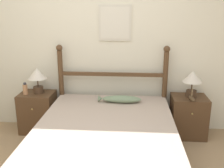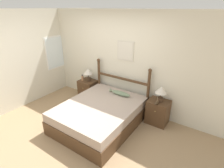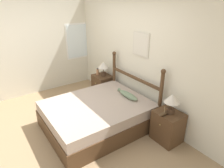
% 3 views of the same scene
% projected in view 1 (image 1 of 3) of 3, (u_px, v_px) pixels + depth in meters
% --- Properties ---
extents(wall_back, '(6.40, 0.08, 2.55)m').
position_uv_depth(wall_back, '(96.00, 44.00, 3.81)').
color(wall_back, beige).
rests_on(wall_back, ground_plane).
extents(bed, '(1.59, 1.99, 0.54)m').
position_uv_depth(bed, '(106.00, 144.00, 3.03)').
color(bed, '#4C331E').
rests_on(bed, ground_plane).
extents(headboard, '(1.61, 0.09, 1.28)m').
position_uv_depth(headboard, '(112.00, 84.00, 3.82)').
color(headboard, '#4C331E').
rests_on(headboard, ground_plane).
extents(nightstand_left, '(0.49, 0.43, 0.59)m').
position_uv_depth(nightstand_left, '(38.00, 112.00, 3.90)').
color(nightstand_left, '#4C331E').
rests_on(nightstand_left, ground_plane).
extents(nightstand_right, '(0.49, 0.43, 0.59)m').
position_uv_depth(nightstand_right, '(188.00, 116.00, 3.74)').
color(nightstand_right, '#4C331E').
rests_on(nightstand_right, ground_plane).
extents(table_lamp_left, '(0.27, 0.27, 0.37)m').
position_uv_depth(table_lamp_left, '(37.00, 76.00, 3.76)').
color(table_lamp_left, '#422D1E').
rests_on(table_lamp_left, nightstand_left).
extents(table_lamp_right, '(0.27, 0.27, 0.37)m').
position_uv_depth(table_lamp_right, '(192.00, 79.00, 3.59)').
color(table_lamp_right, '#422D1E').
rests_on(table_lamp_right, nightstand_right).
extents(bottle, '(0.07, 0.07, 0.18)m').
position_uv_depth(bottle, '(25.00, 89.00, 3.74)').
color(bottle, tan).
rests_on(bottle, nightstand_left).
extents(model_boat, '(0.06, 0.24, 0.17)m').
position_uv_depth(model_boat, '(192.00, 98.00, 3.52)').
color(model_boat, '#4C3823').
rests_on(model_boat, nightstand_right).
extents(fish_pillow, '(0.59, 0.16, 0.10)m').
position_uv_depth(fish_pillow, '(121.00, 99.00, 3.58)').
color(fish_pillow, gray).
rests_on(fish_pillow, bed).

